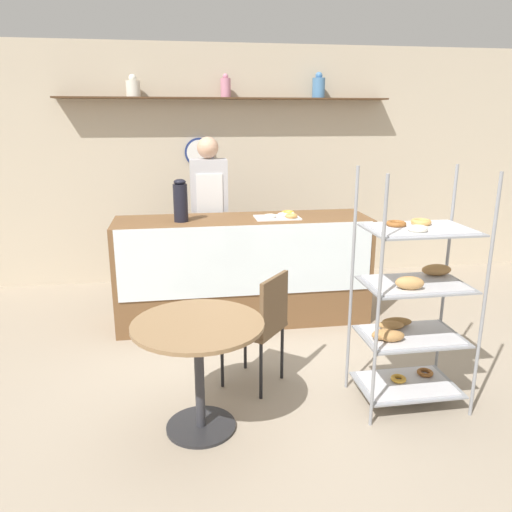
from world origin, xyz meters
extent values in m
plane|color=gray|center=(0.00, 0.00, 0.00)|extent=(14.00, 14.00, 0.00)
cube|color=beige|center=(0.00, 2.58, 1.35)|extent=(10.00, 0.06, 2.70)
cube|color=#4C331E|center=(0.00, 2.43, 2.11)|extent=(3.68, 0.24, 0.02)
cylinder|color=silver|center=(-1.01, 2.43, 2.20)|extent=(0.15, 0.15, 0.17)
sphere|color=silver|center=(-1.01, 2.43, 2.31)|extent=(0.08, 0.08, 0.08)
cylinder|color=#CC7F99|center=(-0.02, 2.43, 2.22)|extent=(0.11, 0.11, 0.20)
sphere|color=#CC7F99|center=(-0.02, 2.43, 2.34)|extent=(0.06, 0.06, 0.06)
cylinder|color=#4C7FB2|center=(1.04, 2.43, 2.22)|extent=(0.14, 0.14, 0.22)
sphere|color=#4C7FB2|center=(1.04, 2.43, 2.36)|extent=(0.08, 0.08, 0.08)
cylinder|color=navy|center=(-0.32, 2.53, 1.51)|extent=(0.33, 0.03, 0.33)
cylinder|color=white|center=(-0.32, 2.52, 1.51)|extent=(0.29, 0.00, 0.29)
cube|color=brown|center=(0.00, 1.18, 0.50)|extent=(2.37, 0.64, 1.00)
cube|color=silver|center=(0.00, 0.86, 0.68)|extent=(2.27, 0.01, 0.64)
cylinder|color=gray|center=(0.57, -0.67, 0.80)|extent=(0.02, 0.02, 1.61)
cylinder|color=gray|center=(1.27, -0.67, 0.80)|extent=(0.02, 0.02, 1.61)
cylinder|color=gray|center=(0.57, -0.20, 0.80)|extent=(0.02, 0.02, 1.61)
cylinder|color=gray|center=(1.27, -0.20, 0.80)|extent=(0.02, 0.02, 1.61)
cube|color=gray|center=(0.92, -0.44, 0.12)|extent=(0.67, 0.45, 0.01)
cube|color=silver|center=(0.92, -0.44, 0.13)|extent=(0.59, 0.40, 0.01)
torus|color=brown|center=(1.10, -0.35, 0.15)|extent=(0.11, 0.11, 0.03)
torus|color=gold|center=(0.88, -0.40, 0.15)|extent=(0.11, 0.11, 0.03)
cube|color=gray|center=(0.92, -0.44, 0.49)|extent=(0.67, 0.45, 0.01)
cube|color=silver|center=(0.92, -0.44, 0.50)|extent=(0.59, 0.40, 0.01)
ellipsoid|color=#B27F47|center=(0.70, -0.49, 0.54)|extent=(0.18, 0.10, 0.07)
ellipsoid|color=olive|center=(0.88, -0.30, 0.54)|extent=(0.22, 0.10, 0.06)
ellipsoid|color=#B27F47|center=(0.75, -0.53, 0.54)|extent=(0.16, 0.08, 0.07)
ellipsoid|color=#B27F47|center=(0.82, -0.35, 0.54)|extent=(0.19, 0.11, 0.06)
cube|color=gray|center=(0.92, -0.44, 0.85)|extent=(0.67, 0.45, 0.01)
cube|color=silver|center=(0.92, -0.44, 0.87)|extent=(0.59, 0.40, 0.01)
ellipsoid|color=#B27F47|center=(1.12, -0.32, 0.91)|extent=(0.21, 0.11, 0.08)
ellipsoid|color=tan|center=(0.81, -0.56, 0.91)|extent=(0.19, 0.13, 0.09)
cube|color=gray|center=(0.92, -0.44, 1.22)|extent=(0.67, 0.45, 0.01)
cube|color=silver|center=(0.92, -0.44, 1.23)|extent=(0.59, 0.40, 0.01)
torus|color=brown|center=(0.78, -0.38, 1.25)|extent=(0.13, 0.13, 0.03)
torus|color=tan|center=(0.96, -0.36, 1.26)|extent=(0.13, 0.13, 0.03)
torus|color=silver|center=(0.85, -0.54, 1.25)|extent=(0.12, 0.12, 0.03)
cube|color=#282833|center=(-0.27, 1.74, 0.49)|extent=(0.22, 0.19, 0.99)
cube|color=#B2B2B7|center=(-0.27, 1.74, 1.24)|extent=(0.37, 0.22, 0.52)
cube|color=silver|center=(-0.27, 1.63, 1.15)|extent=(0.26, 0.01, 0.44)
sphere|color=tan|center=(-0.27, 1.74, 1.62)|extent=(0.21, 0.21, 0.21)
cylinder|color=#262628|center=(-0.51, -0.53, 0.01)|extent=(0.44, 0.44, 0.02)
cylinder|color=#333338|center=(-0.51, -0.53, 0.36)|extent=(0.06, 0.06, 0.68)
cylinder|color=olive|center=(-0.51, -0.53, 0.71)|extent=(0.80, 0.80, 0.02)
cylinder|color=black|center=(-0.12, 0.20, 0.22)|extent=(0.02, 0.02, 0.43)
cylinder|color=black|center=(-0.32, -0.05, 0.22)|extent=(0.02, 0.02, 0.43)
cylinder|color=black|center=(0.13, 0.00, 0.22)|extent=(0.02, 0.02, 0.43)
cylinder|color=black|center=(-0.07, -0.25, 0.22)|extent=(0.02, 0.02, 0.43)
cube|color=brown|center=(-0.10, -0.03, 0.44)|extent=(0.53, 0.53, 0.03)
cube|color=brown|center=(0.04, -0.14, 0.66)|extent=(0.25, 0.30, 0.40)
cylinder|color=black|center=(-0.57, 1.13, 1.17)|extent=(0.13, 0.13, 0.34)
ellipsoid|color=black|center=(-0.57, 1.13, 1.36)|extent=(0.11, 0.11, 0.05)
cube|color=silver|center=(0.32, 1.14, 1.01)|extent=(0.41, 0.26, 0.01)
torus|color=gold|center=(0.43, 1.21, 1.04)|extent=(0.12, 0.12, 0.04)
torus|color=#EAB2C1|center=(0.39, 1.16, 1.03)|extent=(0.13, 0.13, 0.03)
torus|color=silver|center=(0.24, 1.12, 1.03)|extent=(0.11, 0.11, 0.03)
torus|color=silver|center=(0.42, 1.16, 1.03)|extent=(0.13, 0.13, 0.03)
torus|color=tan|center=(0.44, 1.08, 1.03)|extent=(0.11, 0.11, 0.04)
camera|label=1|loc=(-0.60, -3.32, 1.91)|focal=35.00mm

